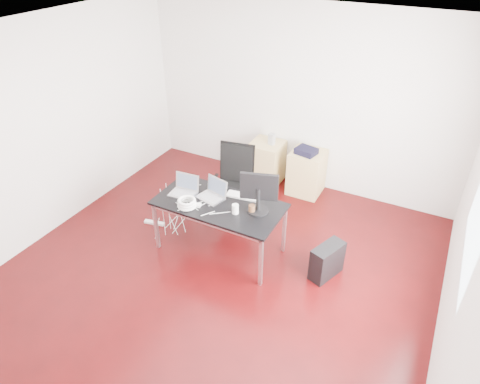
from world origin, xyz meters
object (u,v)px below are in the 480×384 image
at_px(pc_tower, 327,261).
at_px(desk, 219,207).
at_px(filing_cabinet_left, 266,162).
at_px(office_chair, 234,180).
at_px(filing_cabinet_right, 307,172).

bearing_deg(pc_tower, desk, -152.31).
bearing_deg(filing_cabinet_left, desk, -84.00).
height_order(desk, pc_tower, desk).
distance_m(office_chair, filing_cabinet_left, 1.14).
height_order(filing_cabinet_left, pc_tower, filing_cabinet_left).
distance_m(filing_cabinet_left, pc_tower, 2.32).
xyz_separation_m(filing_cabinet_left, filing_cabinet_right, (0.69, 0.00, 0.00)).
distance_m(desk, filing_cabinet_left, 1.90).
xyz_separation_m(desk, office_chair, (-0.20, 0.75, -0.07)).
relative_size(office_chair, filing_cabinet_left, 1.54).
bearing_deg(filing_cabinet_right, office_chair, -122.13).
xyz_separation_m(office_chair, pc_tower, (1.59, -0.58, -0.39)).
height_order(office_chair, filing_cabinet_left, office_chair).
xyz_separation_m(desk, pc_tower, (1.39, 0.17, -0.46)).
bearing_deg(filing_cabinet_left, pc_tower, -46.83).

